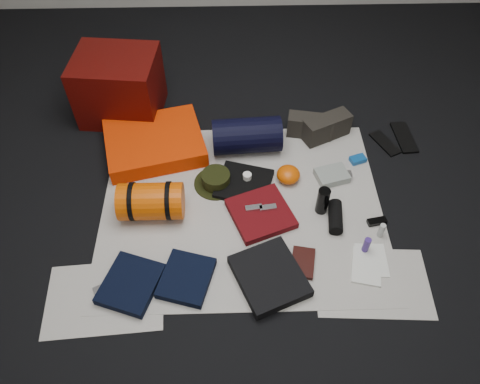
{
  "coord_description": "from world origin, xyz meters",
  "views": [
    {
      "loc": [
        -0.05,
        -1.65,
        2.14
      ],
      "look_at": [
        -0.01,
        0.03,
        0.1
      ],
      "focal_mm": 35.0,
      "sensor_mm": 36.0,
      "label": 1
    }
  ],
  "objects_px": {
    "navy_duffel": "(247,136)",
    "compact_camera": "(344,176)",
    "water_bottle": "(323,201)",
    "stuff_sack": "(151,201)",
    "paperback_book": "(303,263)",
    "red_cabinet": "(119,86)",
    "sleeping_pad": "(155,143)"
  },
  "relations": [
    {
      "from": "stuff_sack",
      "to": "water_bottle",
      "type": "distance_m",
      "value": 0.95
    },
    {
      "from": "navy_duffel",
      "to": "stuff_sack",
      "type": "bearing_deg",
      "value": -141.12
    },
    {
      "from": "stuff_sack",
      "to": "navy_duffel",
      "type": "relative_size",
      "value": 0.84
    },
    {
      "from": "stuff_sack",
      "to": "water_bottle",
      "type": "relative_size",
      "value": 2.06
    },
    {
      "from": "sleeping_pad",
      "to": "stuff_sack",
      "type": "bearing_deg",
      "value": -86.09
    },
    {
      "from": "water_bottle",
      "to": "compact_camera",
      "type": "relative_size",
      "value": 1.89
    },
    {
      "from": "sleeping_pad",
      "to": "paperback_book",
      "type": "xyz_separation_m",
      "value": [
        0.85,
        -0.87,
        -0.04
      ]
    },
    {
      "from": "sleeping_pad",
      "to": "water_bottle",
      "type": "distance_m",
      "value": 1.12
    },
    {
      "from": "stuff_sack",
      "to": "navy_duffel",
      "type": "bearing_deg",
      "value": 42.66
    },
    {
      "from": "navy_duffel",
      "to": "water_bottle",
      "type": "bearing_deg",
      "value": -55.14
    },
    {
      "from": "stuff_sack",
      "to": "compact_camera",
      "type": "distance_m",
      "value": 1.15
    },
    {
      "from": "water_bottle",
      "to": "compact_camera",
      "type": "xyz_separation_m",
      "value": [
        0.17,
        0.24,
        -0.07
      ]
    },
    {
      "from": "water_bottle",
      "to": "paperback_book",
      "type": "relative_size",
      "value": 0.96
    },
    {
      "from": "red_cabinet",
      "to": "paperback_book",
      "type": "bearing_deg",
      "value": -42.73
    },
    {
      "from": "compact_camera",
      "to": "paperback_book",
      "type": "xyz_separation_m",
      "value": [
        -0.31,
        -0.59,
        -0.01
      ]
    },
    {
      "from": "stuff_sack",
      "to": "water_bottle",
      "type": "bearing_deg",
      "value": -0.34
    },
    {
      "from": "water_bottle",
      "to": "paperback_book",
      "type": "xyz_separation_m",
      "value": [
        -0.14,
        -0.35,
        -0.07
      ]
    },
    {
      "from": "sleeping_pad",
      "to": "paperback_book",
      "type": "distance_m",
      "value": 1.22
    },
    {
      "from": "sleeping_pad",
      "to": "navy_duffel",
      "type": "xyz_separation_m",
      "value": [
        0.58,
        -0.01,
        0.06
      ]
    },
    {
      "from": "navy_duffel",
      "to": "compact_camera",
      "type": "distance_m",
      "value": 0.64
    },
    {
      "from": "red_cabinet",
      "to": "water_bottle",
      "type": "bearing_deg",
      "value": -29.88
    },
    {
      "from": "stuff_sack",
      "to": "navy_duffel",
      "type": "xyz_separation_m",
      "value": [
        0.55,
        0.5,
        0.01
      ]
    },
    {
      "from": "stuff_sack",
      "to": "water_bottle",
      "type": "xyz_separation_m",
      "value": [
        0.95,
        -0.01,
        -0.02
      ]
    },
    {
      "from": "compact_camera",
      "to": "paperback_book",
      "type": "bearing_deg",
      "value": -119.62
    },
    {
      "from": "navy_duffel",
      "to": "compact_camera",
      "type": "xyz_separation_m",
      "value": [
        0.58,
        -0.27,
        -0.09
      ]
    },
    {
      "from": "navy_duffel",
      "to": "water_bottle",
      "type": "distance_m",
      "value": 0.65
    },
    {
      "from": "navy_duffel",
      "to": "compact_camera",
      "type": "relative_size",
      "value": 4.64
    },
    {
      "from": "sleeping_pad",
      "to": "water_bottle",
      "type": "bearing_deg",
      "value": -27.75
    },
    {
      "from": "paperback_book",
      "to": "water_bottle",
      "type": "bearing_deg",
      "value": 79.21
    },
    {
      "from": "water_bottle",
      "to": "navy_duffel",
      "type": "bearing_deg",
      "value": 128.63
    },
    {
      "from": "compact_camera",
      "to": "stuff_sack",
      "type": "bearing_deg",
      "value": -169.87
    },
    {
      "from": "compact_camera",
      "to": "sleeping_pad",
      "type": "bearing_deg",
      "value": 164.77
    }
  ]
}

